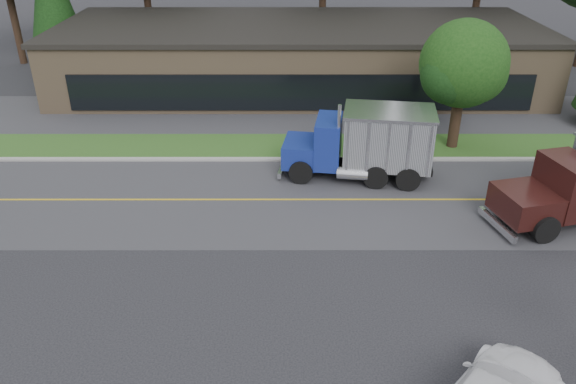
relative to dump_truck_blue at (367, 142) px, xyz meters
name	(u,v)px	position (x,y,z in m)	size (l,w,h in m)	color
ground	(248,344)	(-4.86, -11.35, -1.80)	(140.00, 140.00, 0.00)	#35353A
road	(260,200)	(-4.86, -2.35, -1.80)	(60.00, 8.00, 0.02)	#4B4B50
center_line	(260,200)	(-4.86, -2.35, -1.80)	(60.00, 0.12, 0.01)	gold
curb	(264,160)	(-4.86, 1.85, -1.80)	(60.00, 0.30, 0.12)	#9E9E99
grass_verge	(265,146)	(-4.86, 3.65, -1.80)	(60.00, 3.40, 0.03)	#2E531C
far_parking	(268,114)	(-4.86, 8.65, -1.80)	(60.00, 7.00, 0.02)	#4B4B50
strip_mall	(299,57)	(-2.86, 14.65, 0.20)	(32.00, 12.00, 4.00)	#897054
tree_verge	(464,68)	(5.21, 3.71, 2.45)	(4.68, 4.40, 6.67)	#382619
dump_truck_blue	(367,142)	(0.00, 0.00, 0.00)	(7.14, 3.56, 3.36)	black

